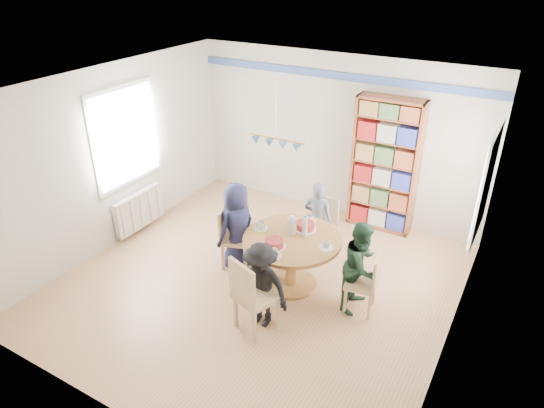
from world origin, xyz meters
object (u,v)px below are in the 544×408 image
Objects in this scene: chair_left at (231,234)px; chair_near at (251,294)px; person_left at (237,226)px; chair_far at (323,222)px; bookshelf at (385,167)px; chair_right at (367,280)px; person_far at (318,220)px; dining_table at (292,250)px; person_near at (261,285)px; person_right at (361,266)px; radiator at (139,210)px.

chair_left is 1.46m from chair_near.
chair_far is at bearing 150.36° from person_left.
bookshelf is at bearing 54.93° from chair_left.
person_left is at bearing 178.51° from chair_right.
person_far is at bearing -112.94° from bookshelf.
chair_near is at bearing -89.29° from dining_table.
chair_near is 0.19m from person_near.
chair_right is 0.72× the size of person_far.
chair_left is 1.08× the size of chair_far.
person_left is 1.19m from person_far.
chair_left is 2.66m from bookshelf.
person_right reaches higher than person_far.
person_left is (-0.88, -1.00, 0.18)m from chair_far.
chair_far is 2.09m from chair_near.
person_near is at bearing 138.80° from person_right.
person_left is 1.10× the size of person_far.
chair_left is (-0.99, 0.01, -0.06)m from dining_table.
person_right is (0.93, 1.10, 0.05)m from chair_near.
chair_near is 3.27m from bookshelf.
dining_table reaches higher than radiator.
person_right is (0.96, -0.99, 0.14)m from chair_far.
chair_near is 1.42m from person_left.
chair_left is 1.07× the size of chair_right.
person_near is (-1.02, -0.85, 0.10)m from chair_right.
chair_far is at bearing 47.83° from person_right.
radiator is 0.89× the size of person_near.
radiator is 3.90m from chair_right.
radiator is at bearing -161.59° from chair_far.
dining_table is 1.54× the size of chair_far.
person_left reaches higher than person_far.
chair_near is (0.02, -2.09, 0.09)m from chair_far.
person_far is at bearing -97.30° from chair_far.
chair_near is 0.90× the size of person_near.
person_far reaches higher than person_near.
person_near is at bearing -40.26° from chair_left.
bookshelf reaches higher than person_left.
chair_near is at bearing -89.33° from chair_far.
radiator is at bearing 8.75° from person_far.
chair_right is 1.96m from person_left.
dining_table is at bearing -103.28° from bookshelf.
dining_table is 1.28× the size of chair_near.
person_left reaches higher than dining_table.
chair_left is 1.35m from person_near.
radiator is 1.18× the size of chair_far.
chair_near is 0.78× the size of person_left.
person_left is at bearing 138.32° from person_near.
person_left reaches higher than chair_left.
radiator is at bearing 177.27° from chair_left.
chair_near reaches higher than radiator.
chair_far is at bearing -115.17° from bookshelf.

